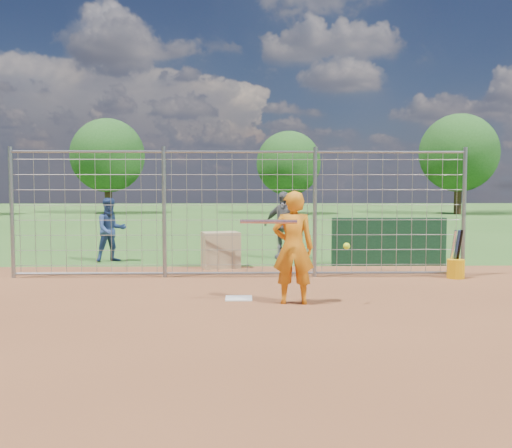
{
  "coord_description": "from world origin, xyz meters",
  "views": [
    {
      "loc": [
        0.09,
        -9.32,
        1.83
      ],
      "look_at": [
        0.3,
        0.8,
        1.15
      ],
      "focal_mm": 40.0,
      "sensor_mm": 36.0,
      "label": 1
    }
  ],
  "objects_px": {
    "bystander_a": "(111,230)",
    "equipment_bin": "(221,250)",
    "bucket_with_bats": "(456,266)",
    "batter": "(293,248)",
    "bystander_b": "(283,225)"
  },
  "relations": [
    {
      "from": "bystander_b",
      "to": "bucket_with_bats",
      "type": "relative_size",
      "value": 1.74
    },
    {
      "from": "equipment_bin",
      "to": "bucket_with_bats",
      "type": "relative_size",
      "value": 0.82
    },
    {
      "from": "bystander_a",
      "to": "bucket_with_bats",
      "type": "xyz_separation_m",
      "value": [
        7.4,
        -2.69,
        -0.52
      ]
    },
    {
      "from": "batter",
      "to": "bystander_b",
      "type": "distance_m",
      "value": 5.52
    },
    {
      "from": "equipment_bin",
      "to": "bucket_with_bats",
      "type": "bearing_deg",
      "value": -33.98
    },
    {
      "from": "batter",
      "to": "bucket_with_bats",
      "type": "distance_m",
      "value": 4.2
    },
    {
      "from": "bystander_a",
      "to": "bystander_b",
      "type": "distance_m",
      "value": 4.22
    },
    {
      "from": "bucket_with_bats",
      "to": "batter",
      "type": "bearing_deg",
      "value": -145.5
    },
    {
      "from": "bystander_a",
      "to": "equipment_bin",
      "type": "relative_size",
      "value": 1.93
    },
    {
      "from": "bystander_a",
      "to": "bucket_with_bats",
      "type": "height_order",
      "value": "bystander_a"
    },
    {
      "from": "bystander_b",
      "to": "bucket_with_bats",
      "type": "bearing_deg",
      "value": -22.36
    },
    {
      "from": "batter",
      "to": "bystander_a",
      "type": "xyz_separation_m",
      "value": [
        -3.98,
        5.04,
        -0.11
      ]
    },
    {
      "from": "bystander_b",
      "to": "equipment_bin",
      "type": "xyz_separation_m",
      "value": [
        -1.5,
        -1.58,
        -0.45
      ]
    },
    {
      "from": "bystander_a",
      "to": "equipment_bin",
      "type": "xyz_separation_m",
      "value": [
        2.69,
        -1.11,
        -0.37
      ]
    },
    {
      "from": "batter",
      "to": "bucket_with_bats",
      "type": "bearing_deg",
      "value": -141.83
    }
  ]
}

